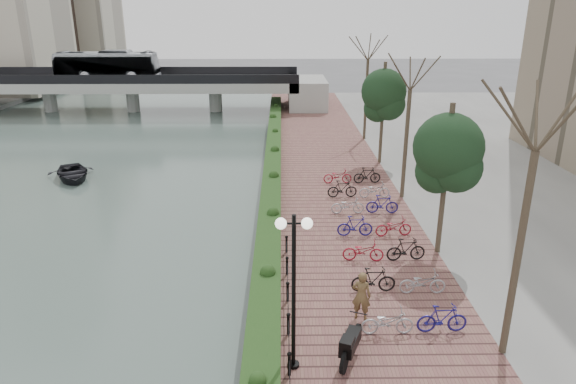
{
  "coord_description": "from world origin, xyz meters",
  "views": [
    {
      "loc": [
        1.21,
        -11.2,
        10.44
      ],
      "look_at": [
        1.51,
        12.63,
        2.0
      ],
      "focal_mm": 32.0,
      "sensor_mm": 36.0,
      "label": 1
    }
  ],
  "objects_px": {
    "lamppost": "(294,260)",
    "pedestrian": "(361,296)",
    "motorcycle": "(351,341)",
    "boat": "(72,173)"
  },
  "relations": [
    {
      "from": "pedestrian",
      "to": "boat",
      "type": "height_order",
      "value": "pedestrian"
    },
    {
      "from": "motorcycle",
      "to": "lamppost",
      "type": "bearing_deg",
      "value": -145.1
    },
    {
      "from": "motorcycle",
      "to": "pedestrian",
      "type": "relative_size",
      "value": 1.03
    },
    {
      "from": "lamppost",
      "to": "pedestrian",
      "type": "height_order",
      "value": "lamppost"
    },
    {
      "from": "lamppost",
      "to": "boat",
      "type": "xyz_separation_m",
      "value": [
        -14.0,
        19.47,
        -3.54
      ]
    },
    {
      "from": "motorcycle",
      "to": "pedestrian",
      "type": "xyz_separation_m",
      "value": [
        0.6,
        2.09,
        0.32
      ]
    },
    {
      "from": "lamppost",
      "to": "boat",
      "type": "relative_size",
      "value": 1.18
    },
    {
      "from": "lamppost",
      "to": "motorcycle",
      "type": "bearing_deg",
      "value": 12.41
    },
    {
      "from": "pedestrian",
      "to": "lamppost",
      "type": "bearing_deg",
      "value": 65.64
    },
    {
      "from": "lamppost",
      "to": "pedestrian",
      "type": "distance_m",
      "value": 4.29
    }
  ]
}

